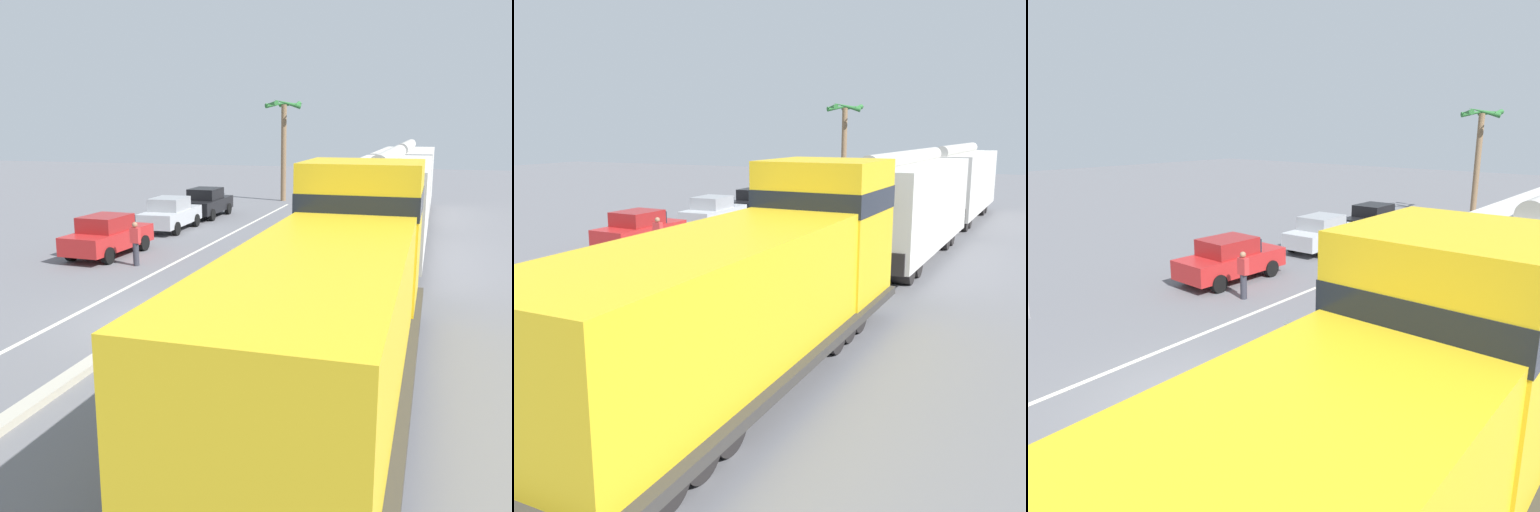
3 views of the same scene
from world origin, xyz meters
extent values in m
plane|color=slate|center=(0.00, 0.00, 0.00)|extent=(120.00, 120.00, 0.00)
cube|color=#B2AD9E|center=(0.00, 6.00, 0.08)|extent=(0.36, 36.00, 0.16)
cube|color=silver|center=(-2.40, 6.00, 0.00)|extent=(0.14, 36.00, 0.01)
cube|color=gold|center=(5.10, -4.06, 1.90)|extent=(2.70, 9.86, 2.40)
cube|color=gold|center=(5.10, 0.94, 2.45)|extent=(2.80, 2.80, 3.50)
cube|color=black|center=(5.10, 0.94, 3.24)|extent=(2.83, 2.83, 0.56)
cube|color=#383533|center=(5.10, -3.46, 0.70)|extent=(3.10, 11.60, 0.20)
cylinder|color=#4C4947|center=(5.10, -3.46, 0.55)|extent=(1.10, 3.00, 1.10)
cylinder|color=black|center=(5.10, 0.53, 0.50)|extent=(2.40, 1.00, 1.00)
cylinder|color=black|center=(5.10, -0.27, 0.50)|extent=(2.40, 1.00, 1.00)
cylinder|color=black|center=(5.10, -1.07, 0.50)|extent=(2.40, 1.00, 1.00)
cylinder|color=black|center=(5.10, -5.85, 0.50)|extent=(2.40, 1.00, 1.00)
cylinder|color=black|center=(5.10, -6.65, 0.50)|extent=(2.40, 1.00, 1.00)
cylinder|color=black|center=(5.10, -7.45, 0.50)|extent=(2.40, 1.00, 1.00)
cube|color=silver|center=(5.10, 9.54, 2.15)|extent=(2.90, 10.40, 3.10)
cylinder|color=#AEACA5|center=(5.10, 9.54, 3.88)|extent=(0.60, 9.88, 0.60)
cube|color=black|center=(5.10, 14.79, 0.95)|extent=(2.61, 0.10, 0.70)
cube|color=black|center=(5.10, 4.29, 0.95)|extent=(2.61, 0.10, 0.70)
cylinder|color=black|center=(5.10, 13.31, 0.45)|extent=(2.46, 0.90, 0.90)
cylinder|color=black|center=(5.10, 12.21, 0.45)|extent=(2.46, 0.90, 0.90)
cylinder|color=black|center=(5.10, 6.86, 0.45)|extent=(2.46, 0.90, 0.90)
cylinder|color=black|center=(5.10, 5.76, 0.45)|extent=(2.46, 0.90, 0.90)
cube|color=beige|center=(5.10, 21.14, 2.15)|extent=(2.90, 10.40, 3.10)
cylinder|color=#A8A6A0|center=(5.10, 21.14, 3.88)|extent=(0.60, 9.88, 0.60)
cube|color=black|center=(5.10, 26.39, 0.95)|extent=(2.61, 0.10, 0.70)
cube|color=black|center=(5.10, 15.89, 0.95)|extent=(2.61, 0.10, 0.70)
cylinder|color=black|center=(5.10, 24.91, 0.45)|extent=(2.46, 0.90, 0.90)
cylinder|color=black|center=(5.10, 23.81, 0.45)|extent=(2.46, 0.90, 0.90)
cylinder|color=black|center=(5.10, 18.46, 0.45)|extent=(2.46, 0.90, 0.90)
cylinder|color=black|center=(5.10, 17.36, 0.45)|extent=(2.46, 0.90, 0.90)
cube|color=red|center=(-5.42, 6.75, 0.67)|extent=(1.89, 4.27, 0.70)
cube|color=maroon|center=(-5.43, 6.60, 1.32)|extent=(1.59, 1.97, 0.60)
cube|color=#1E232D|center=(-5.38, 7.60, 1.27)|extent=(1.43, 0.19, 0.51)
cylinder|color=black|center=(-6.17, 8.09, 0.32)|extent=(0.25, 0.65, 0.64)
cylinder|color=black|center=(-4.55, 8.02, 0.32)|extent=(0.25, 0.65, 0.64)
cylinder|color=black|center=(-6.29, 5.49, 0.32)|extent=(0.25, 0.65, 0.64)
cylinder|color=black|center=(-4.67, 5.42, 0.32)|extent=(0.25, 0.65, 0.64)
cube|color=#B7BABF|center=(-5.55, 12.85, 0.67)|extent=(1.83, 4.25, 0.70)
cube|color=#9C9EA2|center=(-5.54, 12.70, 1.32)|extent=(1.56, 1.95, 0.60)
cube|color=#1E232D|center=(-5.58, 13.70, 1.27)|extent=(1.43, 0.16, 0.51)
cylinder|color=black|center=(-6.40, 14.13, 0.32)|extent=(0.24, 0.65, 0.64)
cylinder|color=black|center=(-4.78, 14.18, 0.32)|extent=(0.24, 0.65, 0.64)
cylinder|color=black|center=(-6.32, 11.53, 0.32)|extent=(0.24, 0.65, 0.64)
cylinder|color=black|center=(-4.70, 11.58, 0.32)|extent=(0.24, 0.65, 0.64)
cube|color=black|center=(-5.47, 17.45, 0.67)|extent=(1.72, 4.21, 0.70)
cube|color=black|center=(-5.47, 17.30, 1.32)|extent=(1.51, 1.91, 0.60)
cube|color=#1E232D|center=(-5.46, 18.30, 1.27)|extent=(1.43, 0.13, 0.51)
cylinder|color=black|center=(-6.27, 18.76, 0.32)|extent=(0.22, 0.64, 0.64)
cylinder|color=black|center=(-4.65, 18.75, 0.32)|extent=(0.22, 0.64, 0.64)
cylinder|color=black|center=(-6.28, 16.15, 0.32)|extent=(0.22, 0.64, 0.64)
cylinder|color=black|center=(-4.67, 16.15, 0.32)|extent=(0.22, 0.64, 0.64)
torus|color=black|center=(2.08, 1.59, 0.33)|extent=(0.66, 0.13, 0.66)
torus|color=black|center=(1.03, 1.48, 0.33)|extent=(0.66, 0.13, 0.66)
cylinder|color=silver|center=(1.56, 1.54, 0.63)|extent=(0.79, 0.14, 0.05)
cylinder|color=silver|center=(1.66, 1.55, 0.45)|extent=(0.48, 0.10, 0.36)
cylinder|color=silver|center=(1.34, 1.51, 0.78)|extent=(0.04, 0.04, 0.30)
cylinder|color=silver|center=(2.00, 1.58, 0.88)|extent=(0.09, 0.48, 0.04)
cylinder|color=#38476B|center=(1.43, 1.62, 0.68)|extent=(0.32, 0.17, 0.52)
cylinder|color=#38476B|center=(1.45, 1.42, 0.68)|extent=(0.28, 0.17, 0.52)
cube|color=red|center=(1.51, 1.53, 1.20)|extent=(0.36, 0.37, 0.57)
sphere|color=#9E7051|center=(1.58, 1.54, 1.59)|extent=(0.22, 0.22, 0.22)
cylinder|color=white|center=(1.58, 1.54, 1.69)|extent=(0.22, 0.22, 0.05)
cylinder|color=red|center=(1.69, 1.71, 1.20)|extent=(0.47, 0.14, 0.36)
cylinder|color=red|center=(1.72, 1.39, 1.20)|extent=(0.47, 0.14, 0.36)
cylinder|color=#846647|center=(-3.17, 25.85, 3.19)|extent=(0.36, 0.36, 6.38)
cone|color=#2D7033|center=(-2.28, 25.95, 6.43)|extent=(0.52, 1.83, 0.38)
cone|color=#2D7033|center=(-2.89, 26.71, 6.43)|extent=(1.82, 0.87, 0.37)
cone|color=#2D7033|center=(-3.79, 26.51, 6.43)|extent=(1.55, 1.49, 0.57)
cone|color=#2D7033|center=(-3.89, 25.32, 6.43)|extent=(1.33, 1.64, 0.32)
cone|color=#2D7033|center=(-2.76, 25.05, 6.43)|extent=(1.77, 1.12, 0.73)
cylinder|color=#33333D|center=(-3.56, 5.50, 0.42)|extent=(0.22, 0.22, 0.85)
cube|color=red|center=(-3.56, 5.50, 1.13)|extent=(0.34, 0.22, 0.56)
sphere|color=#9E7051|center=(-3.56, 5.50, 1.52)|extent=(0.20, 0.20, 0.20)
camera|label=1|loc=(6.81, -13.70, 5.04)|focal=42.00mm
camera|label=2|loc=(10.53, -13.15, 4.92)|focal=42.00mm
camera|label=3|loc=(7.51, -5.79, 5.54)|focal=35.00mm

